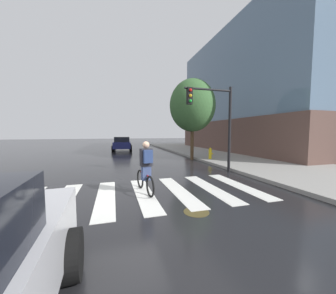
# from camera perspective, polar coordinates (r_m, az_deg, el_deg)

# --- Properties ---
(ground_plane) EXTENTS (120.00, 120.00, 0.00)m
(ground_plane) POSITION_cam_1_polar(r_m,az_deg,el_deg) (6.24, -13.54, -14.14)
(ground_plane) COLOR black
(sidewalk) EXTENTS (6.50, 50.00, 0.15)m
(sidewalk) POSITION_cam_1_polar(r_m,az_deg,el_deg) (10.93, 40.07, -6.64)
(sidewalk) COLOR gray
(sidewalk) RESTS_ON ground
(crosswalk_stripes) EXTENTS (8.78, 3.48, 0.01)m
(crosswalk_stripes) POSITION_cam_1_polar(r_m,az_deg,el_deg) (6.24, -12.77, -14.07)
(crosswalk_stripes) COLOR silver
(crosswalk_stripes) RESTS_ON ground
(manhole_cover) EXTENTS (0.64, 0.64, 0.01)m
(manhole_cover) POSITION_cam_1_polar(r_m,az_deg,el_deg) (4.99, 8.59, -18.85)
(manhole_cover) COLOR #473D1E
(manhole_cover) RESTS_ON ground
(sedan_mid) EXTENTS (2.29, 4.50, 1.52)m
(sedan_mid) POSITION_cam_1_polar(r_m,az_deg,el_deg) (21.48, -13.75, 1.06)
(sedan_mid) COLOR navy
(sedan_mid) RESTS_ON ground
(cyclist) EXTENTS (0.39, 1.70, 1.69)m
(cyclist) POSITION_cam_1_polar(r_m,az_deg,el_deg) (6.12, -6.74, -6.24)
(cyclist) COLOR black
(cyclist) RESTS_ON ground
(traffic_light_near) EXTENTS (2.47, 0.28, 4.20)m
(traffic_light_near) POSITION_cam_1_polar(r_m,az_deg,el_deg) (9.44, 14.08, 9.66)
(traffic_light_near) COLOR black
(traffic_light_near) RESTS_ON ground
(fire_hydrant) EXTENTS (0.33, 0.22, 0.78)m
(fire_hydrant) POSITION_cam_1_polar(r_m,az_deg,el_deg) (13.39, 12.68, -1.91)
(fire_hydrant) COLOR gold
(fire_hydrant) RESTS_ON sidewalk
(street_tree_near) EXTENTS (3.26, 3.26, 5.79)m
(street_tree_near) POSITION_cam_1_polar(r_m,az_deg,el_deg) (13.88, 7.41, 12.35)
(street_tree_near) COLOR #4C3823
(street_tree_near) RESTS_ON ground
(corner_building) EXTENTS (16.70, 18.47, 12.09)m
(corner_building) POSITION_cam_1_polar(r_m,az_deg,el_deg) (25.46, 31.94, 12.81)
(corner_building) COLOR brown
(corner_building) RESTS_ON ground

